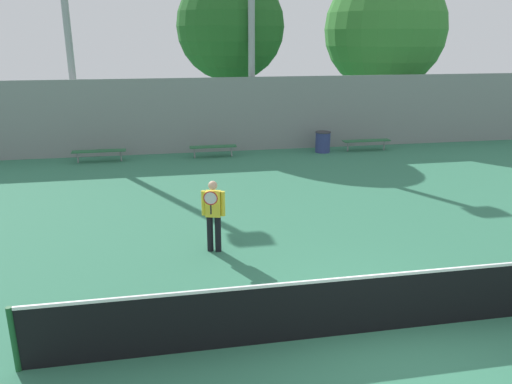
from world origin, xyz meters
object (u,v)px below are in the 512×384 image
Objects in this scene: bench_courtside_far at (213,147)px; bench_adjacent_court at (99,152)px; tree_green_broad at (230,27)px; light_pole_far_right at (251,29)px; trash_bin at (323,142)px; tennis_net at (383,302)px; tree_green_tall at (385,30)px; light_pole_near_left at (66,17)px; bench_courtside_near at (366,141)px; tennis_player at (213,213)px.

bench_courtside_far is 0.93× the size of bench_adjacent_court.
bench_adjacent_court is at bearing -143.86° from tree_green_broad.
trash_bin is at bearing -30.31° from light_pole_far_right.
tree_green_tall is at bearing 66.46° from tennis_net.
tennis_net is 1.42× the size of tree_green_tall.
bench_adjacent_court is 0.27× the size of tree_green_broad.
light_pole_near_left is (-5.40, 1.90, 4.96)m from bench_courtside_far.
tree_green_tall is (4.67, 5.00, 4.54)m from trash_bin.
bench_adjacent_court is at bearing 180.00° from bench_courtside_near.
light_pole_far_right is (7.28, -0.24, -0.44)m from light_pole_near_left.
light_pole_far_right is 5.50m from trash_bin.
tennis_player reaches higher than tennis_net.
tree_green_broad is at bearing 36.14° from bench_adjacent_court.
tree_green_tall is at bearing 71.01° from tennis_player.
tennis_player is 17.98m from tree_green_tall.
bench_courtside_far is (-6.53, 0.00, -0.00)m from bench_courtside_near.
light_pole_far_right is 1.13× the size of tree_green_broad.
tennis_player reaches higher than bench_courtside_near.
bench_courtside_near is 0.26× the size of tree_green_tall.
trash_bin is at bearing -133.04° from tree_green_tall.
light_pole_near_left is 1.17× the size of tree_green_tall.
bench_courtside_near is at bearing 0.00° from bench_adjacent_court.
tree_green_tall is 1.06× the size of tree_green_broad.
light_pole_far_right is at bearing -1.90° from light_pole_near_left.
tennis_player is 9.85m from bench_adjacent_court.
bench_courtside_near is (7.44, 9.19, -0.52)m from tennis_player.
light_pole_far_right reaches higher than tree_green_broad.
bench_courtside_near is at bearing -1.77° from trash_bin.
light_pole_far_right is 1.07× the size of tree_green_tall.
tree_green_broad is at bearing 101.64° from light_pole_far_right.
trash_bin is (-1.91, 0.06, 0.02)m from bench_courtside_near.
light_pole_near_left is at bearing 169.58° from trash_bin.
bench_courtside_near is 13.06m from light_pole_near_left.
bench_adjacent_court is 8.52m from tree_green_broad.
bench_courtside_far is 0.22× the size of light_pole_far_right.
tree_green_tall is (7.83, 17.96, 4.44)m from tennis_net.
tree_green_broad is (1.35, 4.21, 4.66)m from bench_courtside_far.
tennis_net is at bearing -65.14° from light_pole_near_left.
bench_courtside_far is 6.42m from tree_green_broad.
tennis_player is 0.22× the size of tree_green_broad.
tennis_net is 17.02m from light_pole_near_left.
tree_green_broad is at bearing 72.20° from bench_courtside_far.
tennis_net reaches higher than bench_courtside_far.
tree_green_broad reaches higher than bench_adjacent_court.
bench_adjacent_court is at bearing -62.47° from light_pole_near_left.
trash_bin is at bearing 75.73° from tennis_player.
trash_bin is (2.74, -1.60, -4.49)m from light_pole_far_right.
light_pole_far_right reaches higher than bench_adjacent_court.
bench_adjacent_court is 0.25× the size of tree_green_tall.
light_pole_far_right reaches higher than trash_bin.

